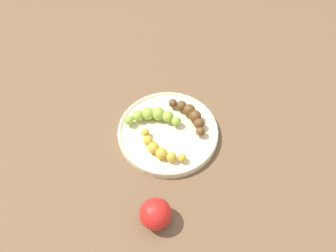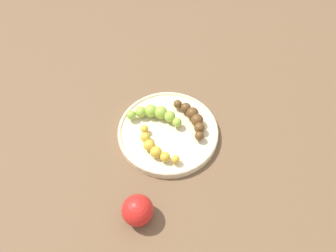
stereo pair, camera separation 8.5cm
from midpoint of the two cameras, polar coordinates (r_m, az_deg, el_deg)
name	(u,v)px [view 2 (the right image)]	position (r m, az deg, el deg)	size (l,w,h in m)	color
ground_plane	(168,134)	(0.88, 2.75, -1.64)	(2.40, 2.40, 0.00)	brown
fruit_bowl	(168,132)	(0.87, 2.79, -1.19)	(0.27, 0.27, 0.02)	beige
banana_green	(155,114)	(0.87, 0.51, 2.00)	(0.07, 0.15, 0.04)	#8CAD38
banana_spotted	(155,147)	(0.81, 0.58, -4.00)	(0.08, 0.13, 0.03)	gold
banana_overripe	(193,117)	(0.87, 7.20, 1.32)	(0.10, 0.12, 0.03)	#593819
apple_red	(138,210)	(0.74, -2.05, -14.93)	(0.07, 0.07, 0.07)	red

